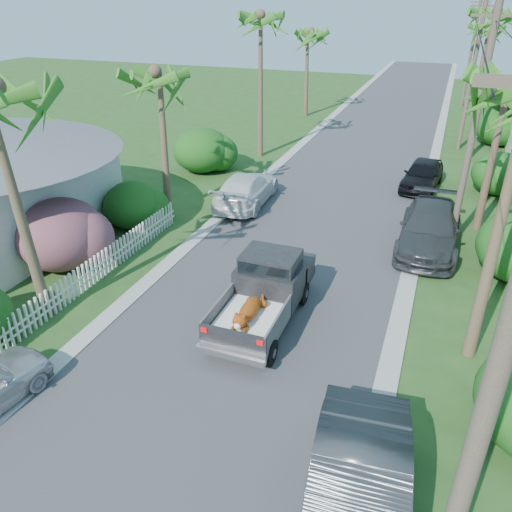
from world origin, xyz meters
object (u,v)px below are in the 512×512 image
at_px(parked_car_rm, 430,229).
at_px(palm_r_c, 497,13).
at_px(palm_l_c, 261,16).
at_px(utility_pole_a, 480,431).
at_px(palm_l_b, 158,73).
at_px(utility_pole_d, 471,51).
at_px(pickup_truck, 267,287).
at_px(palm_r_b, 509,86).
at_px(palm_l_d, 309,31).
at_px(parked_car_rn, 356,502).
at_px(parked_car_rf, 422,175).
at_px(utility_pole_c, 472,75).
at_px(parked_car_lf, 246,189).
at_px(utility_pole_b, 473,131).
at_px(palm_r_d, 489,26).

bearing_deg(parked_car_rm, palm_r_c, 84.15).
bearing_deg(palm_l_c, utility_pole_a, -64.20).
xyz_separation_m(palm_l_b, utility_pole_d, (12.40, 31.00, -1.55)).
xyz_separation_m(pickup_truck, palm_r_b, (6.29, 9.35, 4.94)).
bearing_deg(palm_l_d, parked_car_rn, -72.72).
bearing_deg(utility_pole_a, parked_car_rf, 94.50).
bearing_deg(utility_pole_c, palm_l_d, 153.62).
bearing_deg(palm_l_d, parked_car_rm, -62.58).
bearing_deg(utility_pole_d, palm_r_b, -87.95).
bearing_deg(pickup_truck, utility_pole_a, -55.30).
bearing_deg(pickup_truck, palm_r_c, 73.85).
distance_m(parked_car_rm, utility_pole_c, 16.08).
distance_m(palm_r_b, utility_pole_a, 17.08).
height_order(parked_car_rm, palm_l_d, palm_l_d).
bearing_deg(palm_l_d, parked_car_lf, -82.24).
bearing_deg(parked_car_rm, utility_pole_b, 34.43).
bearing_deg(palm_r_c, palm_r_b, -87.92).
xyz_separation_m(parked_car_lf, palm_l_b, (-3.00, -2.15, 5.40)).
xyz_separation_m(palm_l_b, palm_l_c, (0.80, 10.00, 1.77)).
relative_size(utility_pole_a, utility_pole_b, 1.00).
xyz_separation_m(parked_car_rf, parked_car_lf, (-7.71, -5.28, 0.02)).
height_order(pickup_truck, palm_l_c, palm_l_c).
relative_size(pickup_truck, parked_car_rm, 0.92).
height_order(parked_car_lf, palm_l_c, palm_l_c).
relative_size(palm_l_c, palm_l_d, 1.19).
height_order(palm_r_d, utility_pole_b, utility_pole_b).
distance_m(parked_car_rf, parked_car_lf, 9.35).
xyz_separation_m(palm_l_c, palm_l_d, (-0.50, 12.00, -1.47)).
bearing_deg(palm_r_d, utility_pole_d, 106.70).
height_order(palm_l_d, utility_pole_b, utility_pole_b).
xyz_separation_m(parked_car_rm, palm_r_c, (1.49, 13.60, 7.30)).
relative_size(parked_car_rm, utility_pole_c, 0.62).
height_order(pickup_truck, utility_pole_a, utility_pole_a).
height_order(parked_car_rf, utility_pole_b, utility_pole_b).
bearing_deg(parked_car_rn, utility_pole_a, -52.61).
distance_m(palm_r_c, utility_pole_d, 17.37).
xyz_separation_m(parked_car_rm, utility_pole_b, (0.89, 0.60, 3.80)).
relative_size(parked_car_rf, palm_l_c, 0.46).
bearing_deg(utility_pole_b, palm_l_b, -175.39).
height_order(palm_l_b, palm_r_d, palm_r_d).
bearing_deg(palm_r_d, parked_car_rm, -93.71).
bearing_deg(palm_r_c, palm_l_b, -132.88).
relative_size(parked_car_rm, palm_r_b, 0.77).
relative_size(parked_car_lf, utility_pole_c, 0.57).
height_order(parked_car_lf, utility_pole_c, utility_pole_c).
height_order(parked_car_rm, parked_car_rf, parked_car_rm).
height_order(parked_car_rm, palm_r_d, palm_r_d).
relative_size(pickup_truck, palm_l_c, 0.56).
height_order(parked_car_rf, palm_l_d, palm_l_d).
bearing_deg(parked_car_rf, palm_r_c, 77.06).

